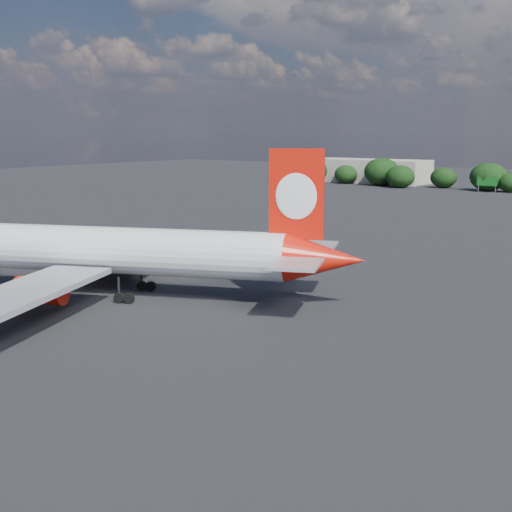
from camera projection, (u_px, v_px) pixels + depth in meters
The scene contains 4 objects.
ground at pixel (356, 252), 106.00m from camera, with size 500.00×500.00×0.00m, color black.
qantas_airliner at pixel (127, 252), 77.05m from camera, with size 47.58×45.80×16.15m.
terminal_building at pixel (368, 171), 248.26m from camera, with size 42.00×16.00×8.00m.
highway_sign at pixel (487, 182), 208.66m from camera, with size 6.00×0.30×4.50m.
Camera 1 is at (48.68, -33.64, 17.91)m, focal length 50.00 mm.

